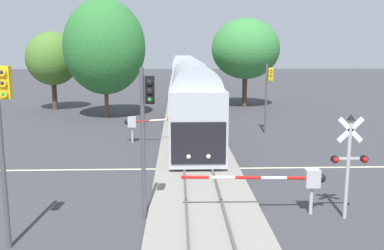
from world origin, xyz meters
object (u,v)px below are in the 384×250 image
Objects in this scene: elm_centre_background at (246,49)px; commuter_train at (186,79)px; crossing_gate_near at (297,180)px; crossing_gate_far at (144,122)px; pine_left_background at (52,59)px; oak_behind_train at (105,47)px; traffic_signal_median at (146,120)px; traffic_signal_far_side at (268,87)px; traffic_signal_near_left at (3,123)px; crossing_signal_mast at (349,156)px.

commuter_train is at bearing 143.02° from elm_centre_background.
crossing_gate_far is (-6.88, 12.85, 0.04)m from crossing_gate_near.
pine_left_background is at bearing 123.18° from crossing_gate_far.
crossing_gate_near is 26.82m from oak_behind_train.
crossing_gate_far is 13.41m from traffic_signal_median.
commuter_train is 12.32× the size of traffic_signal_far_side.
traffic_signal_near_left is at bearing -101.25° from crossing_gate_far.
oak_behind_train reaches higher than crossing_signal_mast.
pine_left_background is at bearing 140.61° from oak_behind_train.
traffic_signal_near_left reaches higher than crossing_gate_far.
crossing_gate_far reaches higher than crossing_gate_near.
traffic_signal_far_side is at bearing -92.26° from elm_centre_background.
crossing_signal_mast is at bearing -15.35° from crossing_gate_near.
pine_left_background is (-19.18, 29.45, 2.83)m from crossing_signal_mast.
elm_centre_background is (0.59, 14.83, 2.77)m from traffic_signal_far_side.
elm_centre_background is at bearing 26.20° from oak_behind_train.
commuter_train is 8.04× the size of pine_left_background.
commuter_train reaches higher than crossing_gate_near.
crossing_gate_near is at bearing 14.14° from traffic_signal_near_left.
traffic_signal_far_side is 15.84m from oak_behind_train.
crossing_gate_far is (-8.64, 13.34, -1.01)m from crossing_signal_mast.
elm_centre_background is (13.96, 6.87, -0.19)m from oak_behind_train.
pine_left_background is 20.30m from elm_centre_background.
elm_centre_background reaches higher than pine_left_background.
traffic_signal_median is 0.60× the size of elm_centre_background.
crossing_gate_far is 1.13× the size of traffic_signal_median.
traffic_signal_median is 24.89m from oak_behind_train.
traffic_signal_far_side is 22.04m from traffic_signal_near_left.
traffic_signal_median is (-7.48, 0.19, 1.37)m from crossing_signal_mast.
traffic_signal_median is at bearing -68.20° from pine_left_background.
traffic_signal_median is at bearing -77.24° from oak_behind_train.
pine_left_background is (-6.24, 5.13, -1.19)m from oak_behind_train.
crossing_signal_mast is 0.37× the size of oak_behind_train.
elm_centre_background reaches higher than crossing_gate_near.
crossing_signal_mast is 7.60m from traffic_signal_median.
pine_left_background is at bearing 123.07° from crossing_signal_mast.
crossing_gate_near is 1.39× the size of crossing_signal_mast.
crossing_signal_mast reaches higher than crossing_gate_far.
pine_left_background reaches higher than crossing_gate_near.
traffic_signal_far_side is at bearing 63.95° from traffic_signal_median.
traffic_signal_far_side reaches higher than crossing_gate_far.
traffic_signal_far_side reaches higher than crossing_gate_near.
crossing_gate_far is 0.67× the size of elm_centre_background.
traffic_signal_near_left is (-4.22, -2.21, 0.29)m from traffic_signal_median.
crossing_signal_mast is 0.50× the size of pine_left_background.
oak_behind_train is (-11.18, 23.85, 5.07)m from crossing_gate_near.
commuter_train is at bearing 81.59° from crossing_gate_far.
commuter_train is 20.42m from traffic_signal_far_side.
crossing_gate_near is at bearing -61.83° from crossing_gate_far.
pine_left_background is at bearing 111.80° from traffic_signal_median.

